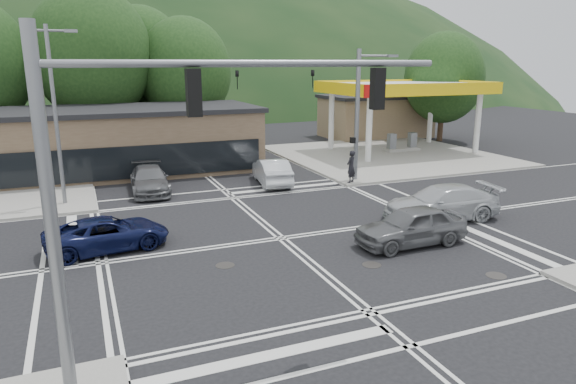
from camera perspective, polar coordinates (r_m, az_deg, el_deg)
name	(u,v)px	position (r m, az deg, el deg)	size (l,w,h in m)	color
ground	(281,238)	(21.77, -0.77, -5.16)	(120.00, 120.00, 0.00)	black
sidewalk_ne	(387,155)	(41.49, 10.99, 4.04)	(16.00, 16.00, 0.15)	gray
gas_station_canopy	(405,90)	(42.87, 12.84, 10.96)	(12.32, 8.34, 5.75)	silver
convenience_store	(376,117)	(52.26, 9.70, 8.18)	(10.00, 6.00, 3.80)	#846B4F
commercial_row	(72,145)	(36.48, -22.90, 4.87)	(24.00, 8.00, 4.00)	brown
hill_north	(116,99)	(109.60, -18.60, 9.72)	(252.00, 126.00, 140.00)	black
tree_n_b	(92,55)	(43.14, -20.94, 14.07)	(9.00, 9.00, 12.98)	#382619
tree_n_c	(185,71)	(43.95, -11.42, 12.99)	(7.60, 7.60, 10.87)	#382619
tree_n_e	(140,63)	(47.43, -16.08, 13.59)	(8.40, 8.40, 11.98)	#382619
tree_ne	(444,78)	(50.25, 16.94, 12.05)	(7.20, 7.20, 9.99)	#382619
streetlight_nw	(56,107)	(28.20, -24.39, 8.55)	(2.50, 0.25, 9.00)	slate
signal_mast_ne	(339,100)	(30.98, 5.69, 10.17)	(11.65, 0.30, 8.00)	slate
signal_mast_sw	(140,166)	(11.16, -16.08, 2.79)	(9.14, 0.28, 8.00)	slate
car_blue_west	(108,234)	(21.52, -19.42, -4.39)	(2.18, 4.73, 1.32)	#0C1237
car_grey_center	(411,226)	(21.38, 13.50, -3.68)	(1.88, 4.68, 1.59)	#595A5E
car_silver_east	(441,203)	(25.22, 16.65, -1.14)	(2.25, 5.52, 1.60)	#B2B5BA
car_queue_a	(272,171)	(31.21, -1.81, 2.30)	(1.66, 4.75, 1.56)	silver
car_queue_b	(206,152)	(38.22, -9.13, 4.42)	(1.97, 4.89, 1.67)	silver
car_northbound	(150,180)	(30.25, -15.13, 1.33)	(2.05, 5.04, 1.46)	#525457
pedestrian	(351,167)	(31.16, 7.01, 2.82)	(0.71, 0.47, 1.94)	black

